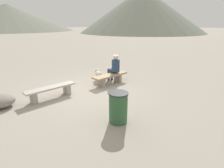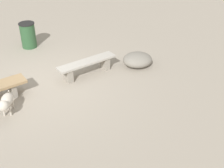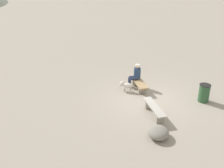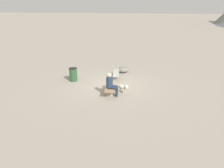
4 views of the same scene
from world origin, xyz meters
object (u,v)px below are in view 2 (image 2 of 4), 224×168
(dog, at_px, (6,102))
(boulder, at_px, (137,60))
(bench_left, at_px, (87,65))
(trash_bin, at_px, (28,35))

(dog, bearing_deg, boulder, 123.42)
(bench_left, distance_m, dog, 2.54)
(bench_left, xyz_separation_m, dog, (2.42, 0.76, 0.05))
(dog, xyz_separation_m, boulder, (-3.95, -0.49, -0.14))
(boulder, bearing_deg, trash_bin, -49.67)
(trash_bin, height_order, boulder, trash_bin)
(trash_bin, bearing_deg, boulder, 130.33)
(bench_left, relative_size, dog, 2.56)
(dog, distance_m, boulder, 3.98)
(bench_left, distance_m, boulder, 1.55)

